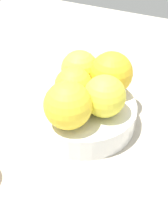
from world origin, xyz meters
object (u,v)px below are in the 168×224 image
at_px(orange_in_bowl_1, 73,87).
at_px(orange_in_bowl_3, 111,73).
at_px(orange_in_bowl_2, 105,96).
at_px(orange_in_bowl_0, 80,69).
at_px(fruit_bowl, 84,114).
at_px(orange_in_bowl_4, 71,106).

bearing_deg(orange_in_bowl_1, orange_in_bowl_3, -127.28).
xyz_separation_m(orange_in_bowl_1, orange_in_bowl_2, (-0.06, 0.00, 0.00)).
height_order(orange_in_bowl_0, orange_in_bowl_3, orange_in_bowl_3).
height_order(orange_in_bowl_1, orange_in_bowl_3, orange_in_bowl_3).
bearing_deg(fruit_bowl, orange_in_bowl_1, 4.12).
bearing_deg(orange_in_bowl_0, orange_in_bowl_1, 104.98).
bearing_deg(orange_in_bowl_4, orange_in_bowl_1, -66.07).
relative_size(orange_in_bowl_0, orange_in_bowl_4, 0.90).
height_order(orange_in_bowl_0, orange_in_bowl_4, orange_in_bowl_4).
bearing_deg(fruit_bowl, orange_in_bowl_4, 94.71).
xyz_separation_m(orange_in_bowl_2, orange_in_bowl_4, (0.04, 0.05, 0.00)).
xyz_separation_m(orange_in_bowl_1, orange_in_bowl_3, (-0.05, -0.06, 0.01)).
xyz_separation_m(fruit_bowl, orange_in_bowl_4, (-0.00, 0.06, 0.06)).
distance_m(fruit_bowl, orange_in_bowl_3, 0.09).
relative_size(orange_in_bowl_1, orange_in_bowl_3, 0.86).
distance_m(orange_in_bowl_1, orange_in_bowl_2, 0.06).
xyz_separation_m(fruit_bowl, orange_in_bowl_3, (-0.03, -0.06, 0.06)).
bearing_deg(fruit_bowl, orange_in_bowl_2, 171.26).
bearing_deg(orange_in_bowl_0, orange_in_bowl_3, -174.20).
bearing_deg(orange_in_bowl_0, fruit_bowl, 123.16).
height_order(orange_in_bowl_2, orange_in_bowl_4, orange_in_bowl_4).
height_order(fruit_bowl, orange_in_bowl_0, orange_in_bowl_0).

